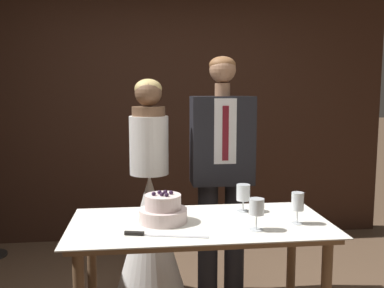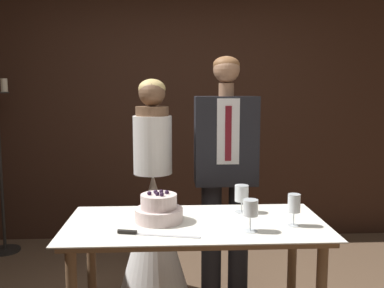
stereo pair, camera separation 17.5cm
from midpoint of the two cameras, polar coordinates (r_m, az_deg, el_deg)
wall_back at (r=4.42m, az=-1.20°, el=5.05°), size 4.65×0.12×2.74m
cake_table at (r=2.45m, az=2.58°, el=-12.73°), size 1.44×0.70×0.81m
tiered_cake at (r=2.41m, az=-2.36°, el=-8.74°), size 0.27×0.27×0.18m
cake_knife at (r=2.22m, az=-4.34°, el=-11.81°), size 0.42×0.11×0.02m
wine_glass_near at (r=2.59m, az=8.57°, el=-6.72°), size 0.08×0.08×0.17m
wine_glass_middle at (r=2.40m, az=15.51°, el=-7.85°), size 0.07×0.07×0.18m
wine_glass_far at (r=2.26m, az=10.04°, el=-8.52°), size 0.08×0.08×0.17m
bride at (r=3.21m, az=-3.59°, el=-10.04°), size 0.54×0.54×1.62m
groom at (r=3.15m, az=6.09°, el=-2.85°), size 0.45×0.25×1.78m
candle_stand at (r=4.35m, az=-23.14°, el=-2.55°), size 0.28×0.28×1.68m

